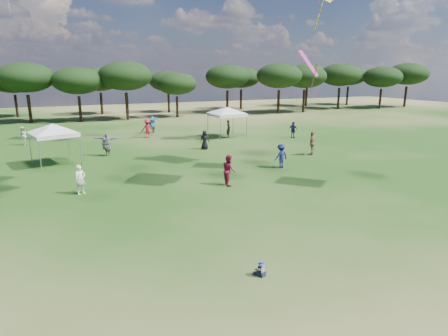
% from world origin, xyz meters
% --- Properties ---
extents(ground, '(140.00, 140.00, 0.00)m').
position_xyz_m(ground, '(0.00, 0.00, 0.00)').
color(ground, '#274E17').
rests_on(ground, ground).
extents(tree_line, '(108.78, 17.63, 7.77)m').
position_xyz_m(tree_line, '(2.39, 47.41, 5.42)').
color(tree_line, black).
rests_on(tree_line, ground).
extents(tent_left, '(5.30, 5.30, 3.13)m').
position_xyz_m(tent_left, '(-5.38, 20.66, 2.70)').
color(tent_left, gray).
rests_on(tent_left, ground).
extents(tent_right, '(6.00, 6.00, 3.24)m').
position_xyz_m(tent_right, '(9.78, 26.20, 2.81)').
color(tent_right, gray).
rests_on(tent_right, ground).
extents(toddler, '(0.37, 0.40, 0.49)m').
position_xyz_m(toddler, '(0.51, 2.46, 0.22)').
color(toddler, '#161C32').
rests_on(toddler, ground).
extents(festival_crowd, '(29.54, 21.74, 1.92)m').
position_xyz_m(festival_crowd, '(0.13, 22.35, 0.86)').
color(festival_crowd, olive).
rests_on(festival_crowd, ground).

